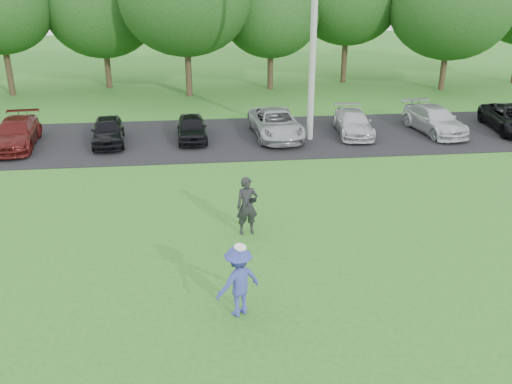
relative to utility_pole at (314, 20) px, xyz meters
The scene contains 7 objects.
ground 13.92m from the utility_pole, 105.37° to the right, with size 100.00×100.00×0.00m, color #2C7020.
parking_lot 6.27m from the utility_pole, behind, with size 32.00×6.50×0.03m, color black.
utility_pole is the anchor object (origin of this frame).
frisbee_player 14.51m from the utility_pole, 108.04° to the right, with size 1.31×1.12×1.92m.
camera_bystander 10.67m from the utility_pole, 112.25° to the right, with size 0.70×0.51×1.80m.
parked_cars 5.09m from the utility_pole, 168.91° to the left, with size 28.45×4.78×1.22m.
tree_row 10.50m from the utility_pole, 100.46° to the left, with size 42.39×9.85×8.64m.
Camera 1 is at (-1.68, -11.98, 7.87)m, focal length 40.00 mm.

